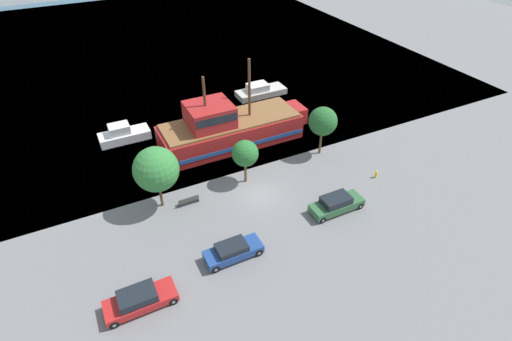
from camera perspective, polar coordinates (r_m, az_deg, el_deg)
ground_plane at (r=36.98m, az=0.51°, el=-3.41°), size 160.00×160.00×0.00m
water_surface at (r=74.29m, az=-15.78°, el=16.65°), size 80.00×80.00×0.00m
pirate_ship at (r=43.25m, az=-3.91°, el=6.06°), size 16.52×5.28×9.13m
moored_boat_dockside at (r=46.56m, az=-18.41°, el=4.93°), size 5.44×2.18×1.98m
moored_boat_outer at (r=54.16m, az=0.61°, el=11.30°), size 6.65×2.54×1.67m
parked_car_curb_front at (r=29.40m, az=-16.29°, el=-17.27°), size 4.85×1.95×1.43m
parked_car_curb_mid at (r=31.13m, az=-3.32°, el=-11.38°), size 4.51×1.77×1.35m
parked_car_curb_rear at (r=35.54m, az=11.42°, el=-4.68°), size 4.85×1.83×1.53m
fire_hydrant at (r=40.46m, az=16.81°, el=-0.47°), size 0.42×0.25×0.76m
bench_promenade_east at (r=36.15m, az=-9.61°, el=-4.22°), size 1.85×0.45×0.85m
tree_row_east at (r=34.37m, az=-14.09°, el=0.16°), size 3.88×3.88×5.92m
tree_row_mideast at (r=36.65m, az=-1.56°, el=2.43°), size 2.49×2.49×4.46m
tree_row_midwest at (r=41.00m, az=9.53°, el=6.93°), size 2.93×2.93×5.29m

